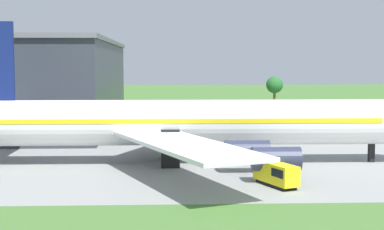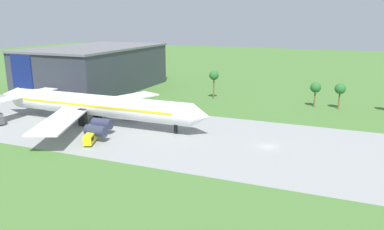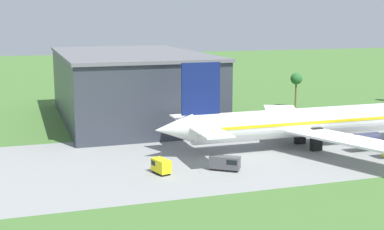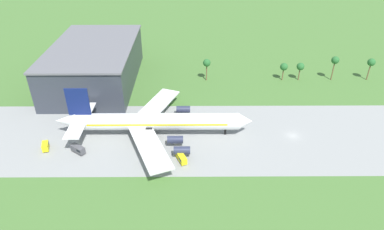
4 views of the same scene
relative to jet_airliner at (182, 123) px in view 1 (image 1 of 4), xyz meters
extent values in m
cylinder|color=white|center=(1.29, 0.00, 0.06)|extent=(58.50, 6.09, 6.09)
cube|color=yellow|center=(1.29, 0.00, 0.52)|extent=(49.72, 6.21, 0.61)
cube|color=white|center=(-0.31, -13.65, -1.01)|extent=(17.56, 28.27, 0.44)
cube|color=white|center=(-0.31, 13.65, -1.01)|extent=(17.56, 28.27, 0.44)
cylinder|color=#2D334C|center=(7.75, -7.31, -2.78)|extent=(5.48, 2.74, 2.74)
cylinder|color=#2D334C|center=(10.21, -13.40, -2.78)|extent=(5.48, 2.74, 2.74)
cylinder|color=#2D334C|center=(7.75, 7.31, -2.78)|extent=(5.48, 2.74, 2.74)
cylinder|color=#2D334C|center=(10.21, 13.40, -2.78)|extent=(5.48, 2.74, 2.74)
cube|color=black|center=(25.86, 0.00, -3.02)|extent=(0.70, 0.90, 4.95)
cube|color=black|center=(-1.63, -3.35, -3.02)|extent=(2.40, 1.20, 4.95)
cube|color=black|center=(-1.63, 3.35, -3.02)|extent=(2.40, 1.20, 4.95)
cube|color=black|center=(9.87, -15.27, -5.30)|extent=(3.75, 5.74, 0.40)
cube|color=yellow|center=(9.87, -15.27, -4.01)|extent=(4.31, 6.70, 2.18)
cube|color=black|center=(10.55, -16.90, -3.68)|extent=(2.75, 2.86, 0.90)
cube|color=#333842|center=(-31.31, 44.44, 3.22)|extent=(36.00, 60.00, 17.43)
cube|color=slate|center=(-31.31, 44.44, 12.33)|extent=(36.72, 61.20, 0.80)
cylinder|color=brown|center=(20.83, 45.76, -1.32)|extent=(0.56, 0.56, 8.36)
sphere|color=#28662D|center=(20.83, 45.76, 3.46)|extent=(3.60, 3.60, 3.60)
camera|label=1|loc=(-2.02, -78.48, 7.93)|focal=55.00mm
camera|label=2|loc=(65.76, -86.56, 24.47)|focal=35.00mm
camera|label=3|loc=(-60.57, -98.61, 22.49)|focal=50.00mm
camera|label=4|loc=(13.02, -103.87, 66.56)|focal=32.00mm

